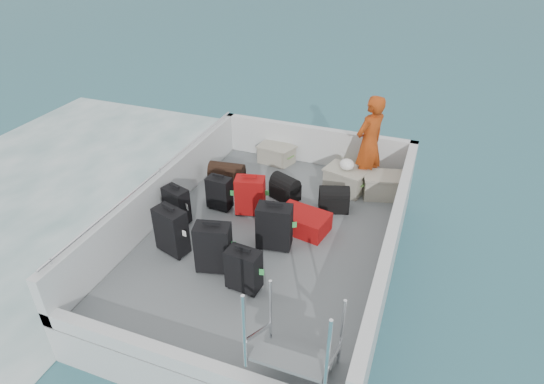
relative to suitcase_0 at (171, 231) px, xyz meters
The scene contains 23 objects.
ground 1.66m from the suitcase_0, 36.53° to the left, with size 160.00×160.00×0.00m, color #1B5061.
wake_foam 3.92m from the suitcase_0, 167.72° to the left, with size 10.00×10.00×0.00m, color white.
ferry_hull 1.51m from the suitcase_0, 36.53° to the left, with size 3.60×5.00×0.60m, color silver.
deck 1.40m from the suitcase_0, 36.53° to the left, with size 3.30×4.70×0.02m, color slate.
deck_fittings 1.52m from the suitcase_0, 18.72° to the left, with size 3.60×5.00×0.90m.
suitcase_0 is the anchor object (origin of this frame).
suitcase_1 0.72m from the suitcase_0, 115.55° to the left, with size 0.38×0.22×0.58m, color black.
suitcase_2 1.21m from the suitcase_0, 84.25° to the left, with size 0.37×0.22×0.54m, color black.
suitcase_3 0.71m from the suitcase_0, 10.37° to the right, with size 0.45×0.27×0.69m, color black.
suitcase_5 1.40m from the suitcase_0, 63.38° to the left, with size 0.45×0.27×0.62m, color #960B0D.
suitcase_6 1.25m from the suitcase_0, 14.82° to the right, with size 0.42×0.25×0.58m, color black.
suitcase_7 1.40m from the suitcase_0, 25.03° to the left, with size 0.48×0.27×0.67m, color black.
suitcase_8 1.90m from the suitcase_0, 36.09° to the left, with size 0.48×0.73×0.29m, color #960B0D.
duffel_0 1.91m from the suitcase_0, 92.52° to the left, with size 0.60×0.30×0.32m, color black, non-canonical shape.
duffel_1 2.10m from the suitcase_0, 61.69° to the left, with size 0.46×0.30×0.32m, color black, non-canonical shape.
duffel_2 2.56m from the suitcase_0, 44.67° to the left, with size 0.46×0.30×0.32m, color black, non-canonical shape.
crate_0 2.99m from the suitcase_0, 82.71° to the left, with size 0.51×0.35×0.31m, color #AEAB97.
crate_1 3.05m from the suitcase_0, 81.09° to the left, with size 0.51×0.35×0.31m, color #AEAB97.
crate_2 3.06m from the suitcase_0, 52.60° to the left, with size 0.63×0.43×0.38m, color #AEAB97.
crate_3 3.49m from the suitcase_0, 45.01° to the left, with size 0.61×0.42×0.37m, color #AEAB97.
yellow_bag 3.38m from the suitcase_0, 58.75° to the left, with size 0.28×0.26×0.22m, color gold.
white_bag 3.06m from the suitcase_0, 52.60° to the left, with size 0.24×0.24×0.18m, color white.
passenger 3.46m from the suitcase_0, 51.35° to the left, with size 0.60×0.39×1.62m, color #E55015.
Camera 1 is at (1.92, -4.95, 4.66)m, focal length 30.00 mm.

